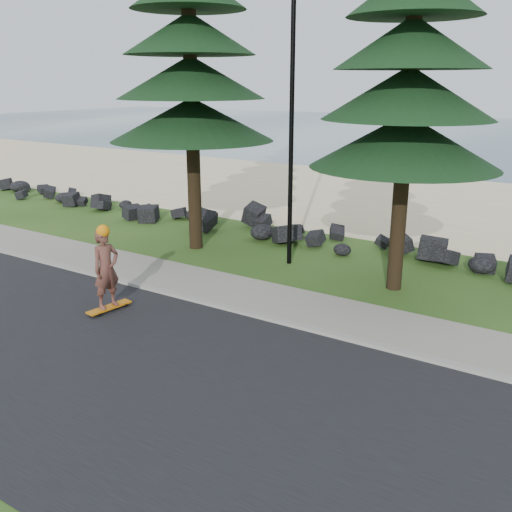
% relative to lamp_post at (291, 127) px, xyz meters
% --- Properties ---
extents(ground, '(160.00, 160.00, 0.00)m').
position_rel_lamp_post_xyz_m(ground, '(0.00, -3.20, -4.13)').
color(ground, '#294A17').
rests_on(ground, ground).
extents(road, '(160.00, 7.00, 0.02)m').
position_rel_lamp_post_xyz_m(road, '(0.00, -7.70, -4.12)').
color(road, black).
rests_on(road, ground).
extents(kerb, '(160.00, 0.20, 0.10)m').
position_rel_lamp_post_xyz_m(kerb, '(0.00, -4.10, -4.08)').
color(kerb, gray).
rests_on(kerb, ground).
extents(sidewalk, '(160.00, 2.00, 0.08)m').
position_rel_lamp_post_xyz_m(sidewalk, '(0.00, -3.00, -4.09)').
color(sidewalk, gray).
rests_on(sidewalk, ground).
extents(beach_sand, '(160.00, 15.00, 0.01)m').
position_rel_lamp_post_xyz_m(beach_sand, '(0.00, 11.30, -4.13)').
color(beach_sand, beige).
rests_on(beach_sand, ground).
extents(seawall_boulders, '(60.00, 2.40, 1.10)m').
position_rel_lamp_post_xyz_m(seawall_boulders, '(0.00, 2.40, -4.13)').
color(seawall_boulders, black).
rests_on(seawall_boulders, ground).
extents(lamp_post, '(0.25, 0.14, 8.14)m').
position_rel_lamp_post_xyz_m(lamp_post, '(0.00, 0.00, 0.00)').
color(lamp_post, black).
rests_on(lamp_post, ground).
extents(skateboarder, '(0.56, 1.20, 2.18)m').
position_rel_lamp_post_xyz_m(skateboarder, '(-1.82, -5.74, -3.04)').
color(skateboarder, '#B9650A').
rests_on(skateboarder, ground).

